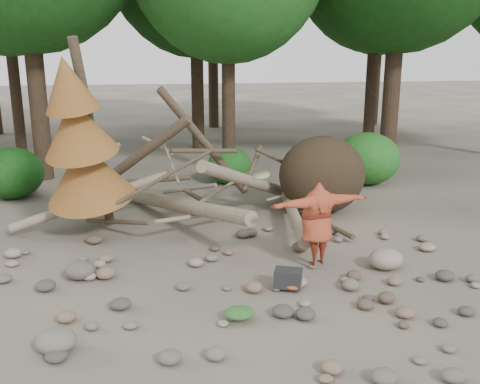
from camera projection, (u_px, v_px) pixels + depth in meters
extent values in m
plane|color=#514C44|center=(257.00, 292.00, 9.22)|extent=(120.00, 120.00, 0.00)
ellipsoid|color=#332619|center=(322.00, 175.00, 13.50)|extent=(2.20, 1.87, 1.98)
cylinder|color=gray|center=(182.00, 205.00, 12.42)|extent=(2.61, 5.11, 1.08)
cylinder|color=gray|center=(253.00, 182.00, 13.12)|extent=(3.18, 3.71, 1.90)
cylinder|color=brown|center=(128.00, 164.00, 12.85)|extent=(3.08, 1.91, 2.49)
cylinder|color=gray|center=(292.00, 210.00, 12.73)|extent=(1.13, 4.98, 0.43)
cylinder|color=brown|center=(205.00, 143.00, 13.27)|extent=(2.39, 1.03, 2.89)
cylinder|color=gray|center=(94.00, 200.00, 12.32)|extent=(3.71, 0.86, 1.20)
cylinder|color=#4C3F30|center=(116.00, 222.00, 12.03)|extent=(1.52, 1.70, 0.49)
cylinder|color=gray|center=(228.00, 185.00, 13.23)|extent=(1.57, 0.85, 0.69)
cylinder|color=#4C3F30|center=(285.00, 163.00, 13.88)|extent=(1.92, 1.25, 1.10)
cylinder|color=gray|center=(171.00, 161.00, 12.62)|extent=(0.37, 1.42, 0.85)
cylinder|color=#4C3F30|center=(320.00, 221.00, 12.60)|extent=(0.79, 2.54, 0.12)
cylinder|color=gray|center=(193.00, 217.00, 11.91)|extent=(1.78, 1.11, 0.29)
cylinder|color=#4C3F30|center=(93.00, 137.00, 11.76)|extent=(0.67, 1.13, 4.35)
cone|color=brown|center=(87.00, 171.00, 11.62)|extent=(2.06, 2.13, 1.86)
cone|color=brown|center=(77.00, 127.00, 11.14)|extent=(1.71, 1.78, 1.65)
cone|color=brown|center=(68.00, 83.00, 10.72)|extent=(1.23, 1.30, 1.41)
cylinder|color=#38281C|center=(32.00, 35.00, 16.23)|extent=(0.56, 0.56, 8.96)
cylinder|color=#38281C|center=(228.00, 65.00, 17.22)|extent=(0.44, 0.44, 7.14)
cylinder|color=#38281C|center=(396.00, 30.00, 18.54)|extent=(0.60, 0.60, 9.45)
cylinder|color=#38281C|center=(12.00, 58.00, 19.95)|extent=(0.42, 0.42, 7.56)
cylinder|color=#38281C|center=(197.00, 44.00, 21.71)|extent=(0.52, 0.52, 8.54)
cylinder|color=#38281C|center=(374.00, 50.00, 22.68)|extent=(0.50, 0.50, 8.12)
cylinder|color=#38281C|center=(213.00, 44.00, 27.93)|extent=(0.54, 0.54, 8.75)
cylinder|color=#38281C|center=(378.00, 53.00, 29.14)|extent=(0.46, 0.46, 7.84)
ellipsoid|color=#154713|center=(11.00, 173.00, 14.92)|extent=(1.80, 1.80, 1.44)
ellipsoid|color=#1D5A1A|center=(230.00, 166.00, 16.63)|extent=(1.40, 1.40, 1.12)
ellipsoid|color=#256B21|center=(367.00, 158.00, 16.53)|extent=(2.00, 2.00, 1.60)
imported|color=#9D3B23|center=(317.00, 224.00, 10.05)|extent=(2.04, 0.85, 1.61)
cylinder|color=#888456|center=(261.00, 175.00, 8.99)|extent=(0.33, 0.34, 0.12)
cube|color=black|center=(288.00, 281.00, 9.28)|extent=(0.55, 0.47, 0.31)
ellipsoid|color=#2B5C25|center=(239.00, 316.00, 8.21)|extent=(0.47, 0.39, 0.18)
ellipsoid|color=#AE471D|center=(294.00, 289.00, 9.22)|extent=(0.31, 0.25, 0.11)
ellipsoid|color=#70675D|center=(56.00, 341.00, 7.36)|extent=(0.56, 0.50, 0.34)
ellipsoid|color=gray|center=(386.00, 259.00, 10.16)|extent=(0.65, 0.59, 0.39)
ellipsoid|color=#59524B|center=(80.00, 270.00, 9.72)|extent=(0.55, 0.49, 0.33)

